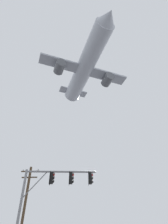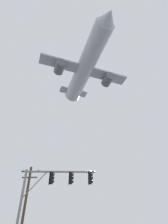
{
  "view_description": "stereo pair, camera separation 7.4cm",
  "coord_description": "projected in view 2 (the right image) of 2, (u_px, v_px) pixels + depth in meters",
  "views": [
    {
      "loc": [
        0.42,
        -6.93,
        1.18
      ],
      "look_at": [
        -0.95,
        13.55,
        15.86
      ],
      "focal_mm": 30.22,
      "sensor_mm": 36.0,
      "label": 1
    },
    {
      "loc": [
        0.49,
        -6.93,
        1.18
      ],
      "look_at": [
        -0.95,
        13.55,
        15.86
      ],
      "focal_mm": 30.22,
      "sensor_mm": 36.0,
      "label": 2
    }
  ],
  "objects": [
    {
      "name": "utility_pole",
      "position": [
        25.0,
        205.0,
        19.96
      ],
      "size": [
        2.2,
        0.28,
        8.85
      ],
      "color": "brown",
      "rests_on": "ground"
    },
    {
      "name": "airplane",
      "position": [
        86.0,
        67.0,
        41.96
      ],
      "size": [
        19.43,
        25.16,
        7.12
      ],
      "color": "#B7BCC6"
    },
    {
      "name": "signal_pole_near",
      "position": [
        52.0,
        188.0,
        15.0
      ],
      "size": [
        5.86,
        0.78,
        6.43
      ],
      "color": "gray",
      "rests_on": "ground"
    }
  ]
}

